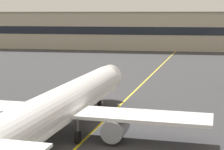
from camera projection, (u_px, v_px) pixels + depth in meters
name	position (u px, v px, depth m)	size (l,w,h in m)	color
taxiway_centreline	(122.00, 103.00, 59.30)	(0.30, 180.00, 0.01)	yellow
airliner_foreground	(60.00, 106.00, 42.95)	(32.28, 41.53, 11.65)	white
safety_cone_by_nose_gear	(100.00, 101.00, 59.83)	(0.44, 0.44, 0.55)	orange
terminal_building	(171.00, 31.00, 144.97)	(147.95, 12.40, 13.84)	#B2A893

